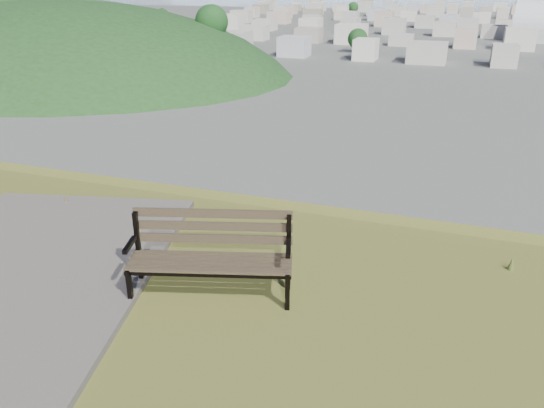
% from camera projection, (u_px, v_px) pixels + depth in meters
% --- Properties ---
extents(park_bench, '(1.83, 1.03, 0.91)m').
position_uv_depth(park_bench, '(211.00, 251.00, 5.72)').
color(park_bench, '#463A28').
rests_on(park_bench, hilltop_mesa).
extents(gravel_patch, '(4.01, 4.98, 0.09)m').
position_uv_depth(gravel_patch, '(23.00, 270.00, 6.28)').
color(gravel_patch, '#69655B').
rests_on(gravel_patch, hilltop_mesa).
extents(green_wooded_hill, '(172.94, 138.35, 86.47)m').
position_uv_depth(green_wooded_hill, '(67.00, 71.00, 172.70)').
color(green_wooded_hill, '#183514').
rests_on(green_wooded_hill, ground).
extents(city_blocks, '(395.00, 361.00, 7.00)m').
position_uv_depth(city_blocks, '(466.00, 18.00, 354.85)').
color(city_blocks, beige).
rests_on(city_blocks, ground).
extents(city_trees, '(406.52, 387.20, 9.98)m').
position_uv_depth(city_trees, '(415.00, 23.00, 296.95)').
color(city_trees, '#34221A').
rests_on(city_trees, ground).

